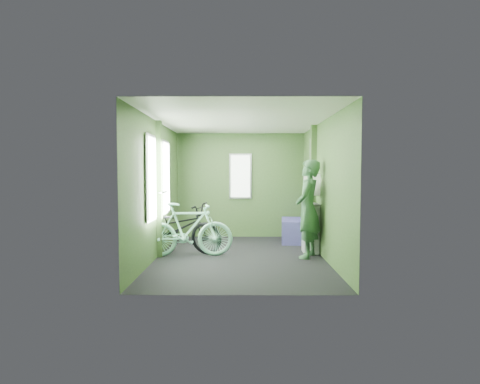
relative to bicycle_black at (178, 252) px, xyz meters
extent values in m
plane|color=black|center=(1.12, -0.36, 0.00)|extent=(4.00, 4.00, 0.00)
cube|color=silver|center=(1.12, -0.36, 2.30)|extent=(2.80, 4.00, 0.02)
cube|color=#375427|center=(1.12, 1.64, 1.15)|extent=(2.80, 0.02, 2.30)
cube|color=#375427|center=(1.12, -2.36, 1.15)|extent=(2.80, 0.02, 2.30)
cube|color=#375427|center=(-0.28, -0.36, 1.15)|extent=(0.02, 4.00, 2.30)
cube|color=#375427|center=(2.52, -0.36, 1.15)|extent=(0.02, 4.00, 2.30)
cube|color=#375427|center=(-0.24, -0.36, 1.15)|extent=(0.08, 0.12, 2.30)
cube|color=silver|center=(-0.24, -0.91, 1.35)|extent=(0.02, 0.56, 1.34)
cube|color=silver|center=(-0.24, 0.19, 1.35)|extent=(0.02, 0.56, 1.34)
cube|color=white|center=(-0.23, -0.91, 1.88)|extent=(0.00, 0.12, 0.12)
cube|color=white|center=(-0.23, 0.19, 1.88)|extent=(0.00, 0.12, 0.12)
cylinder|color=silver|center=(-0.17, -0.36, 1.10)|extent=(0.03, 0.40, 0.03)
cube|color=#375427|center=(2.47, 0.24, 1.15)|extent=(0.10, 0.10, 2.30)
cube|color=white|center=(2.50, 0.54, 1.85)|extent=(0.02, 0.40, 0.50)
cube|color=silver|center=(1.12, 1.60, 1.35)|extent=(0.50, 0.02, 1.00)
imported|color=black|center=(0.00, 0.00, 0.00)|extent=(1.81, 1.17, 0.93)
imported|color=#90E5C3|center=(0.23, -0.35, 0.00)|extent=(1.57, 0.58, 0.94)
imported|color=#2F5734|center=(2.26, -0.39, 0.82)|extent=(0.59, 0.71, 1.65)
cube|color=silver|center=(2.38, -0.12, 1.22)|extent=(0.32, 0.21, 0.38)
cube|color=gray|center=(2.38, -0.02, 0.44)|extent=(0.26, 0.36, 0.88)
cube|color=navy|center=(2.24, 1.06, 0.23)|extent=(0.61, 0.97, 0.46)
cube|color=navy|center=(2.47, 1.06, 0.72)|extent=(0.16, 0.93, 0.51)
camera|label=1|loc=(1.15, -6.66, 1.44)|focal=28.00mm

